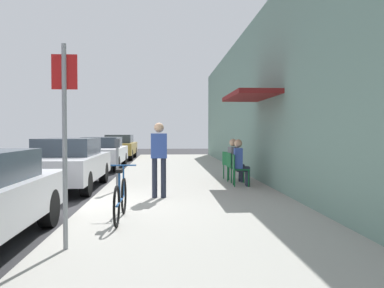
{
  "coord_description": "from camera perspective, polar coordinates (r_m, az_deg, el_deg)",
  "views": [
    {
      "loc": [
        1.68,
        -8.13,
        1.61
      ],
      "look_at": [
        2.55,
        4.98,
        1.21
      ],
      "focal_mm": 36.82,
      "sensor_mm": 36.0,
      "label": 1
    }
  ],
  "objects": [
    {
      "name": "parked_car_1",
      "position": [
        11.66,
        -17.58,
        -2.62
      ],
      "size": [
        1.8,
        4.4,
        1.43
      ],
      "color": "#B7B7BC",
      "rests_on": "ground_plane"
    },
    {
      "name": "cafe_chair_0",
      "position": [
        10.96,
        6.69,
        -3.44
      ],
      "size": [
        0.48,
        0.48,
        0.87
      ],
      "color": "#14592D",
      "rests_on": "sidewalk_slab"
    },
    {
      "name": "building_facade",
      "position": [
        10.61,
        12.57,
        7.22
      ],
      "size": [
        1.4,
        32.0,
        5.26
      ],
      "color": "gray",
      "rests_on": "ground_plane"
    },
    {
      "name": "cafe_chair_1",
      "position": [
        11.77,
        5.96,
        -3.08
      ],
      "size": [
        0.49,
        0.49,
        0.87
      ],
      "color": "#14592D",
      "rests_on": "sidewalk_slab"
    },
    {
      "name": "parked_car_3",
      "position": [
        23.92,
        -10.46,
        -0.36
      ],
      "size": [
        1.8,
        4.4,
        1.45
      ],
      "color": "#A58433",
      "rests_on": "ground_plane"
    },
    {
      "name": "cafe_chair_2",
      "position": [
        12.46,
        5.43,
        -2.81
      ],
      "size": [
        0.55,
        0.55,
        0.87
      ],
      "color": "#14592D",
      "rests_on": "sidewalk_slab"
    },
    {
      "name": "seated_patron_1",
      "position": [
        11.77,
        6.25,
        -2.14
      ],
      "size": [
        0.46,
        0.4,
        1.29
      ],
      "color": "#232838",
      "rests_on": "sidewalk_slab"
    },
    {
      "name": "bicycle_0",
      "position": [
        6.83,
        -10.32,
        -7.83
      ],
      "size": [
        0.46,
        1.71,
        0.9
      ],
      "color": "black",
      "rests_on": "sidewalk_slab"
    },
    {
      "name": "sidewalk_slab",
      "position": [
        10.27,
        -0.56,
        -6.95
      ],
      "size": [
        4.5,
        32.0,
        0.12
      ],
      "primitive_type": "cube",
      "color": "#9E9B93",
      "rests_on": "ground_plane"
    },
    {
      "name": "parking_meter",
      "position": [
        10.11,
        -10.77,
        -2.4
      ],
      "size": [
        0.12,
        0.1,
        1.32
      ],
      "color": "slate",
      "rests_on": "sidewalk_slab"
    },
    {
      "name": "parked_car_2",
      "position": [
        17.59,
        -12.88,
        -1.19
      ],
      "size": [
        1.8,
        4.4,
        1.39
      ],
      "color": "silver",
      "rests_on": "ground_plane"
    },
    {
      "name": "seated_patron_0",
      "position": [
        10.95,
        7.01,
        -2.44
      ],
      "size": [
        0.45,
        0.39,
        1.29
      ],
      "color": "#232838",
      "rests_on": "sidewalk_slab"
    },
    {
      "name": "pedestrian_standing",
      "position": [
        8.93,
        -4.8,
        -1.41
      ],
      "size": [
        0.36,
        0.22,
        1.7
      ],
      "color": "#232838",
      "rests_on": "sidewalk_slab"
    },
    {
      "name": "ground_plane",
      "position": [
        8.46,
        -15.37,
        -9.3
      ],
      "size": [
        60.0,
        60.0,
        0.0
      ],
      "primitive_type": "plane",
      "color": "#2D2D30"
    },
    {
      "name": "street_sign",
      "position": [
        5.22,
        -17.96,
        1.98
      ],
      "size": [
        0.32,
        0.06,
        2.6
      ],
      "color": "gray",
      "rests_on": "sidewalk_slab"
    }
  ]
}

